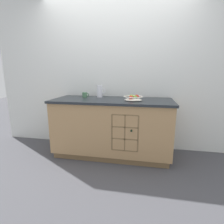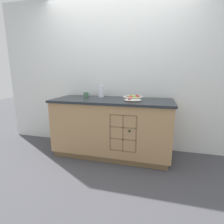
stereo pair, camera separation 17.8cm
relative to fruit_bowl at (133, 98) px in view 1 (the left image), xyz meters
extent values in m
plane|color=#424247|center=(-0.33, 0.04, -0.94)|extent=(14.00, 14.00, 0.00)
cube|color=silver|center=(-0.33, 0.45, 0.34)|extent=(4.40, 0.06, 2.55)
cube|color=brown|center=(-0.33, 0.04, -0.89)|extent=(1.73, 0.62, 0.09)
cube|color=tan|center=(-0.33, 0.04, -0.46)|extent=(1.79, 0.68, 0.77)
cube|color=#23282D|center=(-0.33, 0.04, -0.06)|extent=(1.83, 0.72, 0.03)
cube|color=brown|center=(-0.08, -0.20, -0.45)|extent=(0.36, 0.01, 0.51)
cube|color=brown|center=(-0.26, -0.25, -0.45)|extent=(0.02, 0.10, 0.51)
cube|color=brown|center=(0.10, -0.25, -0.45)|extent=(0.02, 0.10, 0.51)
cube|color=brown|center=(-0.08, -0.25, -0.71)|extent=(0.36, 0.10, 0.02)
cube|color=brown|center=(-0.08, -0.25, -0.54)|extent=(0.36, 0.10, 0.02)
cube|color=brown|center=(-0.08, -0.25, -0.37)|extent=(0.36, 0.10, 0.02)
cube|color=brown|center=(-0.08, -0.25, -0.20)|extent=(0.36, 0.10, 0.02)
cube|color=brown|center=(-0.08, -0.25, -0.45)|extent=(0.02, 0.10, 0.51)
cylinder|color=black|center=(0.01, -0.12, -0.41)|extent=(0.07, 0.21, 0.07)
cylinder|color=black|center=(0.01, -0.27, -0.41)|extent=(0.03, 0.09, 0.03)
cylinder|color=silver|center=(0.00, 0.00, -0.04)|extent=(0.13, 0.13, 0.01)
cone|color=silver|center=(0.00, 0.00, 0.00)|extent=(0.26, 0.26, 0.05)
torus|color=silver|center=(0.00, 0.00, 0.01)|extent=(0.28, 0.28, 0.02)
sphere|color=#7FA838|center=(-0.03, 0.01, 0.00)|extent=(0.08, 0.08, 0.08)
sphere|color=#7FA838|center=(0.03, -0.02, 0.00)|extent=(0.07, 0.07, 0.07)
sphere|color=red|center=(-0.03, -0.05, 0.00)|extent=(0.07, 0.07, 0.07)
sphere|color=red|center=(0.05, 0.05, 0.00)|extent=(0.07, 0.07, 0.07)
cylinder|color=white|center=(-0.58, 0.26, 0.06)|extent=(0.09, 0.09, 0.20)
torus|color=white|center=(-0.58, 0.26, 0.15)|extent=(0.10, 0.10, 0.01)
torus|color=white|center=(-0.53, 0.26, 0.07)|extent=(0.10, 0.01, 0.10)
cylinder|color=#4C7A56|center=(-0.81, 0.19, 0.00)|extent=(0.08, 0.08, 0.08)
torus|color=#4C7A56|center=(-0.77, 0.19, 0.00)|extent=(0.06, 0.01, 0.06)
camera|label=1|loc=(0.18, -2.55, 0.35)|focal=28.00mm
camera|label=2|loc=(0.35, -2.51, 0.35)|focal=28.00mm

